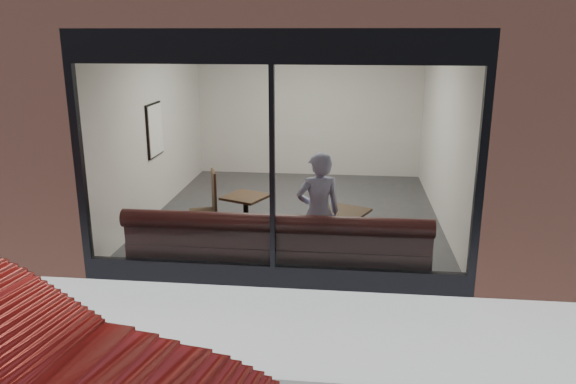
# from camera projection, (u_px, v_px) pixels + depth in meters

# --- Properties ---
(ground) EXTENTS (120.00, 120.00, 0.00)m
(ground) POSITION_uv_depth(u_px,v_px,m) (244.00, 382.00, 5.26)
(ground) COLOR black
(ground) RESTS_ON ground
(sidewalk_near) EXTENTS (40.00, 2.00, 0.01)m
(sidewalk_near) POSITION_uv_depth(u_px,v_px,m) (260.00, 328.00, 6.21)
(sidewalk_near) COLOR gray
(sidewalk_near) RESTS_ON ground
(kerb_near) EXTENTS (40.00, 0.10, 0.12)m
(kerb_near) POSITION_uv_depth(u_px,v_px,m) (242.00, 379.00, 5.19)
(kerb_near) COLOR gray
(kerb_near) RESTS_ON ground
(host_building_pier_left) EXTENTS (2.50, 12.00, 3.20)m
(host_building_pier_left) POSITION_uv_depth(u_px,v_px,m) (146.00, 103.00, 12.86)
(host_building_pier_left) COLOR brown
(host_building_pier_left) RESTS_ON ground
(host_building_pier_right) EXTENTS (2.50, 12.00, 3.20)m
(host_building_pier_right) POSITION_uv_depth(u_px,v_px,m) (483.00, 107.00, 12.07)
(host_building_pier_right) COLOR brown
(host_building_pier_right) RESTS_ON ground
(host_building_backfill) EXTENTS (5.00, 6.00, 3.20)m
(host_building_backfill) POSITION_uv_depth(u_px,v_px,m) (317.00, 91.00, 15.33)
(host_building_backfill) COLOR brown
(host_building_backfill) RESTS_ON ground
(cafe_floor) EXTENTS (6.00, 6.00, 0.00)m
(cafe_floor) POSITION_uv_depth(u_px,v_px,m) (296.00, 214.00, 10.03)
(cafe_floor) COLOR #2D2D30
(cafe_floor) RESTS_ON ground
(cafe_ceiling) EXTENTS (6.00, 6.00, 0.00)m
(cafe_ceiling) POSITION_uv_depth(u_px,v_px,m) (296.00, 30.00, 9.16)
(cafe_ceiling) COLOR white
(cafe_ceiling) RESTS_ON host_building_upper
(cafe_wall_back) EXTENTS (5.00, 0.00, 5.00)m
(cafe_wall_back) POSITION_uv_depth(u_px,v_px,m) (309.00, 105.00, 12.45)
(cafe_wall_back) COLOR silver
(cafe_wall_back) RESTS_ON ground
(cafe_wall_left) EXTENTS (0.00, 6.00, 6.00)m
(cafe_wall_left) POSITION_uv_depth(u_px,v_px,m) (155.00, 124.00, 9.86)
(cafe_wall_left) COLOR silver
(cafe_wall_left) RESTS_ON ground
(cafe_wall_right) EXTENTS (0.00, 6.00, 6.00)m
(cafe_wall_right) POSITION_uv_depth(u_px,v_px,m) (445.00, 129.00, 9.33)
(cafe_wall_right) COLOR silver
(cafe_wall_right) RESTS_ON ground
(storefront_kick) EXTENTS (5.00, 0.10, 0.30)m
(storefront_kick) POSITION_uv_depth(u_px,v_px,m) (273.00, 276.00, 7.18)
(storefront_kick) COLOR black
(storefront_kick) RESTS_ON ground
(storefront_header) EXTENTS (5.00, 0.10, 0.40)m
(storefront_header) POSITION_uv_depth(u_px,v_px,m) (271.00, 46.00, 6.39)
(storefront_header) COLOR black
(storefront_header) RESTS_ON host_building_upper
(storefront_mullion) EXTENTS (0.06, 0.10, 2.50)m
(storefront_mullion) POSITION_uv_depth(u_px,v_px,m) (272.00, 170.00, 6.79)
(storefront_mullion) COLOR black
(storefront_mullion) RESTS_ON storefront_kick
(storefront_glass) EXTENTS (4.80, 0.00, 4.80)m
(storefront_glass) POSITION_uv_depth(u_px,v_px,m) (272.00, 171.00, 6.76)
(storefront_glass) COLOR white
(storefront_glass) RESTS_ON storefront_kick
(banquette) EXTENTS (4.00, 0.55, 0.45)m
(banquette) POSITION_uv_depth(u_px,v_px,m) (277.00, 259.00, 7.54)
(banquette) COLOR black
(banquette) RESTS_ON cafe_floor
(person) EXTENTS (0.70, 0.56, 1.66)m
(person) POSITION_uv_depth(u_px,v_px,m) (318.00, 213.00, 7.49)
(person) COLOR #A3ABD4
(person) RESTS_ON cafe_floor
(cafe_table_left) EXTENTS (0.77, 0.77, 0.04)m
(cafe_table_left) POSITION_uv_depth(u_px,v_px,m) (246.00, 197.00, 8.54)
(cafe_table_left) COLOR #2F1F12
(cafe_table_left) RESTS_ON cafe_floor
(cafe_table_right) EXTENTS (0.78, 0.78, 0.04)m
(cafe_table_right) POSITION_uv_depth(u_px,v_px,m) (345.00, 212.00, 7.83)
(cafe_table_right) COLOR #2F1F12
(cafe_table_right) RESTS_ON cafe_floor
(cafe_chair_left) EXTENTS (0.57, 0.57, 0.04)m
(cafe_chair_left) POSITION_uv_depth(u_px,v_px,m) (203.00, 212.00, 9.42)
(cafe_chair_left) COLOR #2F1F12
(cafe_chair_left) RESTS_ON cafe_floor
(wall_poster) EXTENTS (0.02, 0.65, 0.87)m
(wall_poster) POSITION_uv_depth(u_px,v_px,m) (155.00, 130.00, 9.77)
(wall_poster) COLOR white
(wall_poster) RESTS_ON cafe_wall_left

